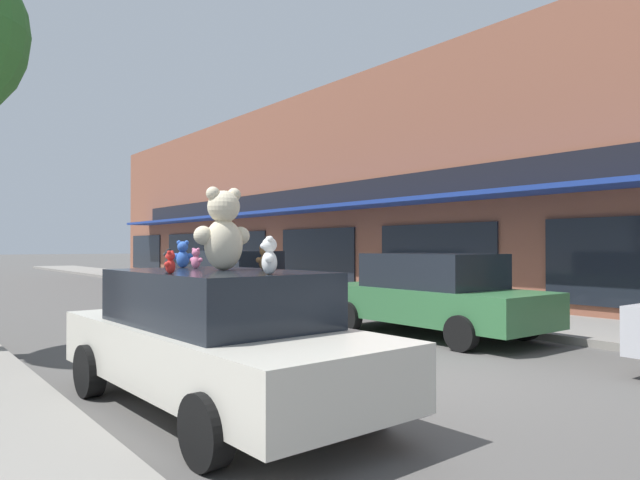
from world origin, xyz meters
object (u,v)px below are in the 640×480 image
(plush_art_car, at_px, (216,337))
(parked_car_far_right, at_px, (239,277))
(teddy_bear_black, at_px, (169,261))
(teddy_bear_pink, at_px, (196,258))
(parked_car_far_center, at_px, (432,294))
(teddy_bear_white, at_px, (269,256))
(teddy_bear_giant, at_px, (223,230))
(teddy_bear_brown, at_px, (264,258))
(teddy_bear_blue, at_px, (183,255))
(teddy_bear_red, at_px, (170,263))

(plush_art_car, height_order, parked_car_far_right, parked_car_far_right)
(teddy_bear_black, bearing_deg, teddy_bear_pink, 163.25)
(plush_art_car, height_order, parked_car_far_center, parked_car_far_center)
(plush_art_car, distance_m, teddy_bear_black, 0.97)
(teddy_bear_black, bearing_deg, teddy_bear_white, 51.82)
(teddy_bear_pink, distance_m, parked_car_far_center, 5.77)
(teddy_bear_pink, xyz_separation_m, teddy_bear_black, (-0.62, -0.67, -0.00))
(teddy_bear_giant, bearing_deg, teddy_bear_brown, 155.35)
(teddy_bear_blue, distance_m, parked_car_far_right, 10.19)
(teddy_bear_brown, distance_m, parked_car_far_right, 10.96)
(teddy_bear_giant, distance_m, parked_car_far_center, 5.98)
(teddy_bear_red, distance_m, parked_car_far_right, 11.75)
(teddy_bear_white, height_order, parked_car_far_right, teddy_bear_white)
(plush_art_car, bearing_deg, parked_car_far_right, 57.17)
(teddy_bear_blue, xyz_separation_m, teddy_bear_brown, (0.44, -1.17, -0.03))
(teddy_bear_pink, xyz_separation_m, parked_car_far_center, (5.58, 1.22, -0.79))
(teddy_bear_pink, relative_size, parked_car_far_right, 0.05)
(teddy_bear_red, xyz_separation_m, teddy_bear_brown, (1.19, 0.21, 0.02))
(plush_art_car, height_order, teddy_bear_brown, teddy_bear_brown)
(teddy_bear_black, bearing_deg, teddy_bear_red, 4.84)
(teddy_bear_giant, bearing_deg, parked_car_far_right, -119.10)
(teddy_bear_black, relative_size, parked_car_far_center, 0.05)
(teddy_bear_giant, bearing_deg, teddy_bear_black, 3.07)
(plush_art_car, height_order, teddy_bear_pink, teddy_bear_pink)
(teddy_bear_blue, bearing_deg, teddy_bear_pink, 130.71)
(teddy_bear_giant, relative_size, teddy_bear_white, 2.54)
(teddy_bear_black, bearing_deg, plush_art_car, 109.48)
(plush_art_car, height_order, teddy_bear_blue, teddy_bear_blue)
(teddy_bear_pink, bearing_deg, teddy_bear_brown, -179.45)
(teddy_bear_giant, height_order, teddy_bear_blue, teddy_bear_giant)
(plush_art_car, relative_size, teddy_bear_blue, 13.59)
(teddy_bear_black, height_order, parked_car_far_center, teddy_bear_black)
(teddy_bear_blue, height_order, parked_car_far_center, teddy_bear_blue)
(teddy_bear_pink, xyz_separation_m, teddy_bear_brown, (0.42, -0.85, 0.01))
(teddy_bear_brown, bearing_deg, parked_car_far_center, -154.28)
(teddy_bear_brown, bearing_deg, teddy_bear_white, 64.24)
(teddy_bear_red, distance_m, teddy_bear_black, 0.42)
(teddy_bear_pink, height_order, parked_car_far_center, teddy_bear_pink)
(teddy_bear_giant, bearing_deg, teddy_bear_blue, -86.45)
(teddy_bear_white, height_order, teddy_bear_red, teddy_bear_white)
(parked_car_far_right, bearing_deg, teddy_bear_blue, -123.52)
(teddy_bear_blue, xyz_separation_m, teddy_bear_pink, (0.02, -0.32, -0.04))
(teddy_bear_black, distance_m, parked_car_far_right, 11.34)
(teddy_bear_brown, bearing_deg, parked_car_far_right, -114.39)
(teddy_bear_white, distance_m, teddy_bear_red, 0.97)
(teddy_bear_giant, bearing_deg, plush_art_car, 31.96)
(plush_art_car, height_order, teddy_bear_red, teddy_bear_red)
(plush_art_car, bearing_deg, teddy_bear_black, 171.70)
(teddy_bear_blue, distance_m, teddy_bear_black, 1.16)
(parked_car_far_center, bearing_deg, plush_art_car, -161.06)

